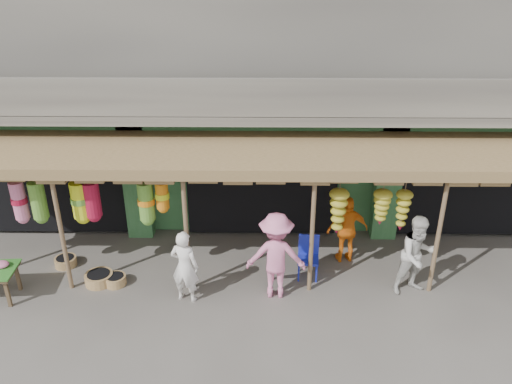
{
  "coord_description": "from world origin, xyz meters",
  "views": [
    {
      "loc": [
        -0.0,
        -8.81,
        6.29
      ],
      "look_at": [
        -0.13,
        1.0,
        1.69
      ],
      "focal_mm": 35.0,
      "sensor_mm": 36.0,
      "label": 1
    }
  ],
  "objects_px": {
    "person_right": "(417,255)",
    "person_shopper": "(276,256)",
    "blue_chair": "(308,254)",
    "person_front": "(185,266)",
    "person_vendor": "(347,230)"
  },
  "relations": [
    {
      "from": "blue_chair",
      "to": "person_shopper",
      "type": "xyz_separation_m",
      "value": [
        -0.72,
        -0.71,
        0.41
      ]
    },
    {
      "from": "person_front",
      "to": "person_vendor",
      "type": "bearing_deg",
      "value": -141.52
    },
    {
      "from": "person_vendor",
      "to": "person_shopper",
      "type": "distance_m",
      "value": 2.09
    },
    {
      "from": "person_front",
      "to": "person_right",
      "type": "bearing_deg",
      "value": -160.85
    },
    {
      "from": "person_front",
      "to": "person_vendor",
      "type": "height_order",
      "value": "person_vendor"
    },
    {
      "from": "blue_chair",
      "to": "person_right",
      "type": "height_order",
      "value": "person_right"
    },
    {
      "from": "person_vendor",
      "to": "person_front",
      "type": "bearing_deg",
      "value": 14.79
    },
    {
      "from": "person_right",
      "to": "blue_chair",
      "type": "bearing_deg",
      "value": 148.24
    },
    {
      "from": "person_vendor",
      "to": "person_shopper",
      "type": "bearing_deg",
      "value": 29.94
    },
    {
      "from": "blue_chair",
      "to": "person_front",
      "type": "relative_size",
      "value": 0.59
    },
    {
      "from": "blue_chair",
      "to": "person_shopper",
      "type": "distance_m",
      "value": 1.09
    },
    {
      "from": "person_front",
      "to": "person_vendor",
      "type": "relative_size",
      "value": 0.98
    },
    {
      "from": "person_shopper",
      "to": "person_vendor",
      "type": "bearing_deg",
      "value": -139.23
    },
    {
      "from": "person_right",
      "to": "person_shopper",
      "type": "bearing_deg",
      "value": 165.99
    },
    {
      "from": "person_vendor",
      "to": "person_shopper",
      "type": "relative_size",
      "value": 0.86
    }
  ]
}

